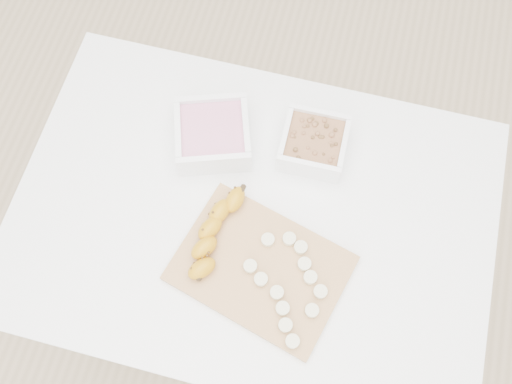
% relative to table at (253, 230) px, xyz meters
% --- Properties ---
extents(ground, '(3.50, 3.50, 0.00)m').
position_rel_table_xyz_m(ground, '(0.00, 0.00, -0.65)').
color(ground, '#C6AD89').
rests_on(ground, ground).
extents(table, '(1.00, 0.70, 0.75)m').
position_rel_table_xyz_m(table, '(0.00, 0.00, 0.00)').
color(table, white).
rests_on(table, ground).
extents(bowl_yogurt, '(0.20, 0.20, 0.07)m').
position_rel_table_xyz_m(bowl_yogurt, '(-0.12, 0.14, 0.13)').
color(bowl_yogurt, white).
rests_on(bowl_yogurt, table).
extents(bowl_granola, '(0.14, 0.14, 0.06)m').
position_rel_table_xyz_m(bowl_granola, '(0.09, 0.18, 0.13)').
color(bowl_granola, white).
rests_on(bowl_granola, table).
extents(cutting_board, '(0.38, 0.31, 0.01)m').
position_rel_table_xyz_m(cutting_board, '(0.04, -0.11, 0.10)').
color(cutting_board, tan).
rests_on(cutting_board, table).
extents(banana, '(0.12, 0.21, 0.04)m').
position_rel_table_xyz_m(banana, '(-0.06, -0.07, 0.13)').
color(banana, '#BD800F').
rests_on(banana, cutting_board).
extents(banana_slices, '(0.17, 0.22, 0.02)m').
position_rel_table_xyz_m(banana_slices, '(0.11, -0.12, 0.12)').
color(banana_slices, beige).
rests_on(banana_slices, cutting_board).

